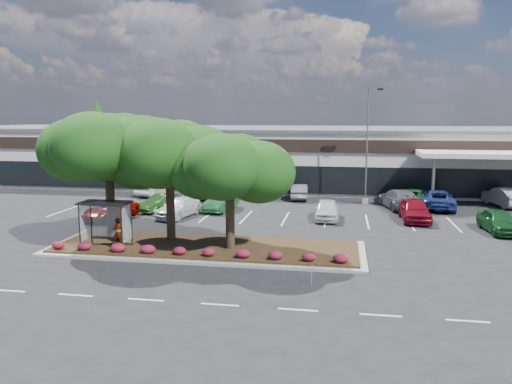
% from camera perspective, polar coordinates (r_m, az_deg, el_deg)
% --- Properties ---
extents(ground, '(160.00, 160.00, 0.00)m').
position_cam_1_polar(ground, '(24.79, -3.71, -9.26)').
color(ground, black).
rests_on(ground, ground).
extents(retail_store, '(80.40, 25.20, 6.25)m').
position_cam_1_polar(retail_store, '(57.26, 4.27, 4.26)').
color(retail_store, beige).
rests_on(retail_store, ground).
extents(landscape_island, '(18.00, 6.00, 0.26)m').
position_cam_1_polar(landscape_island, '(28.95, -5.73, -6.37)').
color(landscape_island, '#969691').
rests_on(landscape_island, ground).
extents(lane_markings, '(33.12, 20.06, 0.01)m').
position_cam_1_polar(lane_markings, '(34.67, 0.09, -3.98)').
color(lane_markings, silver).
rests_on(lane_markings, ground).
extents(shrub_row, '(17.00, 0.80, 0.50)m').
position_cam_1_polar(shrub_row, '(26.91, -6.94, -6.72)').
color(shrub_row, maroon).
rests_on(shrub_row, landscape_island).
extents(bus_shelter, '(2.75, 1.55, 2.59)m').
position_cam_1_polar(bus_shelter, '(29.46, -16.72, -2.08)').
color(bus_shelter, black).
rests_on(bus_shelter, landscape_island).
extents(island_tree_west, '(7.20, 7.20, 7.89)m').
position_cam_1_polar(island_tree_west, '(30.77, -16.43, 1.96)').
color(island_tree_west, '#1C3610').
rests_on(island_tree_west, landscape_island).
extents(island_tree_mid, '(6.60, 6.60, 7.32)m').
position_cam_1_polar(island_tree_mid, '(30.09, -9.82, 1.50)').
color(island_tree_mid, '#1C3610').
rests_on(island_tree_mid, landscape_island).
extents(island_tree_east, '(5.80, 5.80, 6.50)m').
position_cam_1_polar(island_tree_east, '(27.60, -3.00, 0.11)').
color(island_tree_east, '#1C3610').
rests_on(island_tree_east, landscape_island).
extents(conifer_north_west, '(4.40, 4.40, 10.00)m').
position_cam_1_polar(conifer_north_west, '(77.59, -17.60, 6.44)').
color(conifer_north_west, '#1C3610').
rests_on(conifer_north_west, ground).
extents(person_waiting, '(0.68, 0.49, 1.75)m').
position_cam_1_polar(person_waiting, '(29.01, -15.45, -4.56)').
color(person_waiting, '#594C47').
rests_on(person_waiting, landscape_island).
extents(light_pole, '(1.42, 0.75, 10.03)m').
position_cam_1_polar(light_pole, '(44.14, 12.67, 4.41)').
color(light_pole, '#969691').
rests_on(light_pole, ground).
extents(survey_stake, '(0.07, 0.14, 0.94)m').
position_cam_1_polar(survey_stake, '(23.05, 6.43, -9.12)').
color(survey_stake, '#A88358').
rests_on(survey_stake, ground).
extents(car_0, '(3.22, 5.18, 1.34)m').
position_cam_1_polar(car_0, '(38.69, -16.28, -1.99)').
color(car_0, '#880A00').
rests_on(car_0, ground).
extents(car_1, '(2.89, 5.09, 1.39)m').
position_cam_1_polar(car_1, '(38.41, -8.86, -1.77)').
color(car_1, white).
rests_on(car_1, ground).
extents(car_2, '(2.79, 4.30, 1.34)m').
position_cam_1_polar(car_2, '(40.86, -10.89, -1.23)').
color(car_2, '#1E4419').
rests_on(car_2, ground).
extents(car_3, '(2.13, 4.59, 1.46)m').
position_cam_1_polar(car_3, '(40.43, -4.02, -1.11)').
color(car_3, '#164F25').
rests_on(car_3, ground).
extents(car_5, '(1.78, 4.31, 1.46)m').
position_cam_1_polar(car_5, '(37.29, 8.10, -2.02)').
color(car_5, silver).
rests_on(car_5, ground).
extents(car_6, '(2.02, 4.85, 1.64)m').
position_cam_1_polar(car_6, '(38.17, 17.67, -1.96)').
color(car_6, maroon).
rests_on(car_6, ground).
extents(car_7, '(2.11, 4.52, 1.50)m').
position_cam_1_polar(car_7, '(36.54, 26.01, -3.03)').
color(car_7, '#154A1E').
rests_on(car_7, ground).
extents(car_9, '(2.60, 5.02, 1.57)m').
position_cam_1_polar(car_9, '(48.89, -11.42, 0.54)').
color(car_9, '#BDBDBD').
rests_on(car_9, ground).
extents(car_10, '(3.05, 5.73, 1.58)m').
position_cam_1_polar(car_10, '(46.77, -4.97, 0.31)').
color(car_10, '#623C06').
rests_on(car_10, ground).
extents(car_11, '(2.12, 4.25, 1.34)m').
position_cam_1_polar(car_11, '(46.62, -6.02, 0.12)').
color(car_11, black).
rests_on(car_11, ground).
extents(car_12, '(1.81, 4.37, 1.41)m').
position_cam_1_polar(car_12, '(46.05, 4.96, 0.07)').
color(car_12, slate).
rests_on(car_12, ground).
extents(car_14, '(3.54, 6.00, 1.63)m').
position_cam_1_polar(car_14, '(42.80, 15.99, -0.76)').
color(car_14, '#55555B').
rests_on(car_14, ground).
extents(car_15, '(3.97, 5.73, 1.46)m').
position_cam_1_polar(car_15, '(44.56, 17.69, -0.58)').
color(car_15, '#194C26').
rests_on(car_15, ground).
extents(car_16, '(3.24, 5.95, 1.58)m').
position_cam_1_polar(car_16, '(43.74, 20.00, -0.78)').
color(car_16, navy).
rests_on(car_16, ground).
extents(car_17, '(2.66, 5.20, 1.63)m').
position_cam_1_polar(car_17, '(47.15, 26.53, -0.49)').
color(car_17, '#B9B9B9').
rests_on(car_17, ground).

